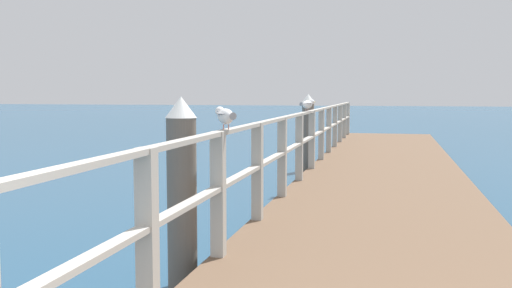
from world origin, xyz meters
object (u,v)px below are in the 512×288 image
object	(u,v)px
seagull_foreground	(225,115)
dock_piling_near	(182,192)
dock_piling_far	(308,132)
seagull_background	(307,104)

from	to	relation	value
seagull_foreground	dock_piling_near	bearing A→B (deg)	171.70
dock_piling_far	seagull_background	xyz separation A→B (m)	(0.38, -2.83, 0.72)
seagull_foreground	seagull_background	bearing A→B (deg)	55.34
dock_piling_far	seagull_foreground	distance (m)	8.34
dock_piling_near	dock_piling_far	distance (m)	8.48
seagull_foreground	seagull_background	distance (m)	5.47
dock_piling_near	seagull_background	distance (m)	5.71
seagull_background	dock_piling_near	bearing A→B (deg)	-69.85
dock_piling_far	seagull_foreground	bearing A→B (deg)	-87.41
dock_piling_far	seagull_background	world-z (taller)	dock_piling_far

